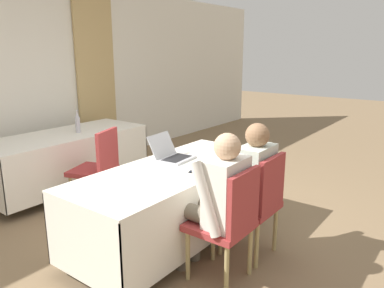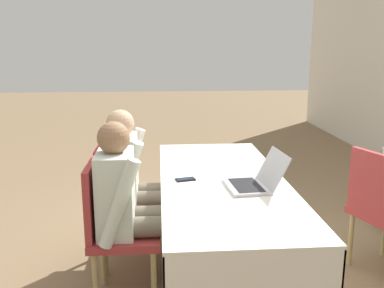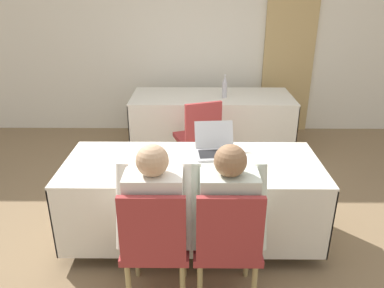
{
  "view_description": "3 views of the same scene",
  "coord_description": "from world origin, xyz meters",
  "px_view_note": "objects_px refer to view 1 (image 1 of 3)",
  "views": [
    {
      "loc": [
        -2.46,
        -2.07,
        1.75
      ],
      "look_at": [
        0.0,
        -0.21,
        0.97
      ],
      "focal_mm": 35.0,
      "sensor_mm": 36.0,
      "label": 1
    },
    {
      "loc": [
        2.78,
        -0.43,
        1.64
      ],
      "look_at": [
        0.0,
        -0.21,
        0.97
      ],
      "focal_mm": 40.0,
      "sensor_mm": 36.0,
      "label": 2
    },
    {
      "loc": [
        0.02,
        -2.71,
        2.03
      ],
      "look_at": [
        0.0,
        -0.21,
        0.97
      ],
      "focal_mm": 35.0,
      "sensor_mm": 36.0,
      "label": 3
    }
  ],
  "objects_px": {
    "cell_phone": "(197,172)",
    "chair_near_right": "(257,201)",
    "laptop": "(172,155)",
    "person_checkered_shirt": "(217,197)",
    "chair_far_spare": "(98,165)",
    "water_bottle": "(78,122)",
    "chair_near_left": "(229,220)",
    "person_white_shirt": "(247,180)"
  },
  "relations": [
    {
      "from": "cell_phone",
      "to": "chair_near_right",
      "type": "relative_size",
      "value": 0.16
    },
    {
      "from": "laptop",
      "to": "person_checkered_shirt",
      "type": "height_order",
      "value": "person_checkered_shirt"
    },
    {
      "from": "chair_far_spare",
      "to": "laptop",
      "type": "bearing_deg",
      "value": 77.7
    },
    {
      "from": "chair_near_right",
      "to": "person_checkered_shirt",
      "type": "relative_size",
      "value": 0.78
    },
    {
      "from": "chair_near_right",
      "to": "chair_far_spare",
      "type": "distance_m",
      "value": 1.87
    },
    {
      "from": "cell_phone",
      "to": "water_bottle",
      "type": "relative_size",
      "value": 0.5
    },
    {
      "from": "chair_near_left",
      "to": "person_checkered_shirt",
      "type": "height_order",
      "value": "person_checkered_shirt"
    },
    {
      "from": "person_checkered_shirt",
      "to": "person_white_shirt",
      "type": "xyz_separation_m",
      "value": [
        0.46,
        0.0,
        0.0
      ]
    },
    {
      "from": "chair_far_spare",
      "to": "person_checkered_shirt",
      "type": "xyz_separation_m",
      "value": [
        -0.3,
        -1.76,
        0.16
      ]
    },
    {
      "from": "person_checkered_shirt",
      "to": "laptop",
      "type": "bearing_deg",
      "value": -118.14
    },
    {
      "from": "laptop",
      "to": "person_white_shirt",
      "type": "xyz_separation_m",
      "value": [
        0.04,
        -0.8,
        -0.1
      ]
    },
    {
      "from": "cell_phone",
      "to": "water_bottle",
      "type": "distance_m",
      "value": 2.2
    },
    {
      "from": "chair_near_right",
      "to": "chair_far_spare",
      "type": "bearing_deg",
      "value": -84.97
    },
    {
      "from": "chair_near_right",
      "to": "cell_phone",
      "type": "bearing_deg",
      "value": -64.71
    },
    {
      "from": "chair_near_left",
      "to": "person_checkered_shirt",
      "type": "bearing_deg",
      "value": -90.0
    },
    {
      "from": "chair_far_spare",
      "to": "person_white_shirt",
      "type": "height_order",
      "value": "person_white_shirt"
    },
    {
      "from": "cell_phone",
      "to": "chair_near_left",
      "type": "height_order",
      "value": "chair_near_left"
    },
    {
      "from": "cell_phone",
      "to": "chair_near_right",
      "type": "xyz_separation_m",
      "value": [
        0.22,
        -0.47,
        -0.22
      ]
    },
    {
      "from": "chair_near_right",
      "to": "person_white_shirt",
      "type": "relative_size",
      "value": 0.78
    },
    {
      "from": "chair_near_left",
      "to": "person_checkered_shirt",
      "type": "relative_size",
      "value": 0.78
    },
    {
      "from": "person_checkered_shirt",
      "to": "person_white_shirt",
      "type": "distance_m",
      "value": 0.46
    },
    {
      "from": "chair_far_spare",
      "to": "person_checkered_shirt",
      "type": "distance_m",
      "value": 1.8
    },
    {
      "from": "cell_phone",
      "to": "person_checkered_shirt",
      "type": "distance_m",
      "value": 0.44
    },
    {
      "from": "cell_phone",
      "to": "chair_near_right",
      "type": "height_order",
      "value": "chair_near_right"
    },
    {
      "from": "laptop",
      "to": "person_checkered_shirt",
      "type": "relative_size",
      "value": 0.33
    },
    {
      "from": "chair_near_left",
      "to": "chair_far_spare",
      "type": "height_order",
      "value": "same"
    },
    {
      "from": "laptop",
      "to": "chair_far_spare",
      "type": "relative_size",
      "value": 0.42
    },
    {
      "from": "chair_far_spare",
      "to": "water_bottle",
      "type": "bearing_deg",
      "value": -132.85
    },
    {
      "from": "chair_near_left",
      "to": "chair_far_spare",
      "type": "bearing_deg",
      "value": -99.15
    },
    {
      "from": "cell_phone",
      "to": "chair_far_spare",
      "type": "relative_size",
      "value": 0.16
    },
    {
      "from": "water_bottle",
      "to": "chair_far_spare",
      "type": "bearing_deg",
      "value": -112.95
    },
    {
      "from": "water_bottle",
      "to": "chair_near_right",
      "type": "distance_m",
      "value": 2.67
    },
    {
      "from": "chair_near_left",
      "to": "chair_far_spare",
      "type": "distance_m",
      "value": 1.89
    },
    {
      "from": "cell_phone",
      "to": "person_white_shirt",
      "type": "height_order",
      "value": "person_white_shirt"
    },
    {
      "from": "laptop",
      "to": "person_white_shirt",
      "type": "distance_m",
      "value": 0.81
    },
    {
      "from": "laptop",
      "to": "cell_phone",
      "type": "bearing_deg",
      "value": -118.32
    },
    {
      "from": "laptop",
      "to": "water_bottle",
      "type": "bearing_deg",
      "value": 78.56
    },
    {
      "from": "chair_far_spare",
      "to": "person_checkered_shirt",
      "type": "relative_size",
      "value": 0.78
    },
    {
      "from": "water_bottle",
      "to": "chair_near_left",
      "type": "xyz_separation_m",
      "value": [
        -0.63,
        -2.64,
        -0.34
      ]
    },
    {
      "from": "chair_near_left",
      "to": "chair_near_right",
      "type": "distance_m",
      "value": 0.46
    },
    {
      "from": "laptop",
      "to": "chair_far_spare",
      "type": "bearing_deg",
      "value": 92.69
    },
    {
      "from": "person_white_shirt",
      "to": "water_bottle",
      "type": "bearing_deg",
      "value": -93.66
    }
  ]
}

